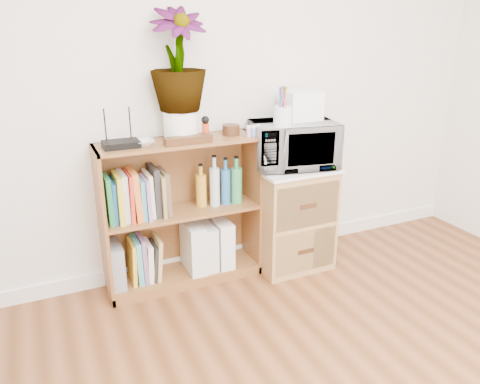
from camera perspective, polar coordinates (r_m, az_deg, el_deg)
skirting_board at (r=3.40m, az=-1.84°, el=-7.50°), size 4.00×0.02×0.10m
bookshelf at (r=2.99m, az=-7.10°, el=-2.62°), size 1.00×0.30×0.95m
wicker_unit at (r=3.26m, az=6.08°, el=-3.03°), size 0.50×0.45×0.70m
microwave at (r=3.09m, az=6.52°, el=5.79°), size 0.59×0.45×0.30m
pen_cup at (r=2.90m, az=5.21°, el=9.14°), size 0.11×0.11×0.12m
small_appliance at (r=3.12m, az=7.42°, el=10.45°), size 0.24×0.20×0.19m
router at (r=2.75m, az=-14.31°, el=5.68°), size 0.20×0.14×0.04m
white_bowl at (r=2.76m, az=-11.74°, el=5.90°), size 0.13×0.13×0.03m
plant_pot at (r=2.85m, az=-7.21°, el=8.09°), size 0.21×0.21×0.18m
potted_plant at (r=2.80m, az=-7.56°, el=15.70°), size 0.33×0.33×0.58m
trinket_box at (r=2.76m, az=-6.33°, el=6.32°), size 0.28×0.07×0.05m
kokeshi_doll at (r=2.85m, az=-4.22°, el=7.36°), size 0.04×0.04×0.10m
wooden_bowl at (r=2.96m, az=-1.10°, el=7.59°), size 0.11×0.11×0.06m
paint_jars at (r=2.92m, az=1.66°, el=7.33°), size 0.11×0.04×0.06m
file_box at (r=3.02m, az=-14.93°, el=-8.55°), size 0.08×0.22×0.28m
magazine_holder_left at (r=3.10m, az=-5.74°, el=-6.63°), size 0.10×0.26×0.33m
magazine_holder_mid at (r=3.13m, az=-4.18°, el=-6.55°), size 0.10×0.24×0.30m
magazine_holder_right at (r=3.16m, az=-2.32°, el=-6.08°), size 0.10×0.25×0.32m
cookbooks at (r=2.87m, az=-12.47°, el=-0.40°), size 0.38×0.20×0.30m
liquor_bottles at (r=3.01m, az=-2.48°, el=1.21°), size 0.30×0.07×0.32m
lower_books at (r=3.05m, az=-11.61°, el=-8.05°), size 0.20×0.19×0.30m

